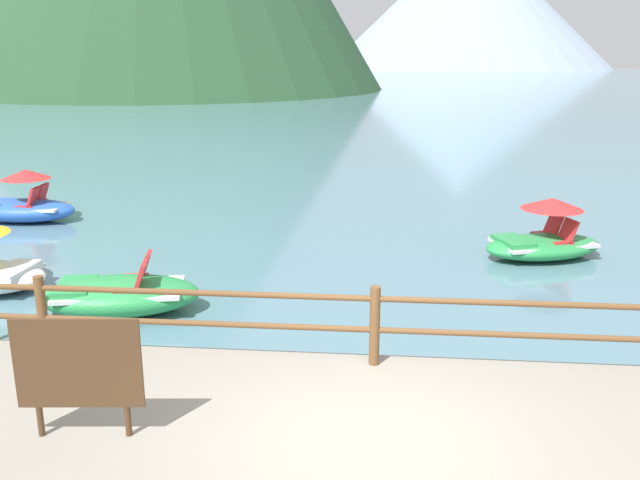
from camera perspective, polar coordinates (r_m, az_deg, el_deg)
ground_plane at (r=45.83m, az=5.33°, el=10.82°), size 200.00×200.00×0.00m
dock_railing at (r=7.80m, az=4.63°, el=-6.53°), size 23.92×0.12×0.95m
sign_board at (r=6.71m, az=-19.66°, el=-9.90°), size 1.18×0.16×1.19m
pedal_boat_0 at (r=10.86m, az=-16.49°, el=-4.42°), size 2.60×1.71×0.89m
pedal_boat_1 at (r=17.36m, az=-23.58°, el=2.73°), size 2.40×1.24×1.24m
pedal_boat_3 at (r=13.83m, az=18.30°, el=0.10°), size 2.63×1.95×1.18m
distant_peak at (r=150.11m, az=12.41°, el=19.13°), size 57.72×57.72×27.05m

